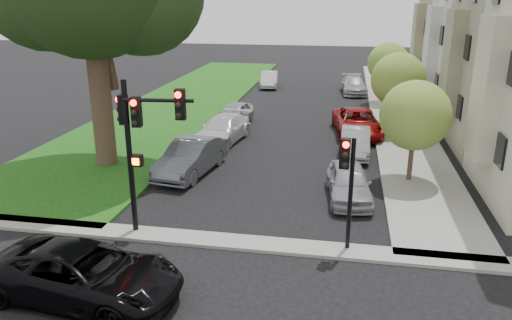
% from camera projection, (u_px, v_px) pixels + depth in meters
% --- Properties ---
extents(ground, '(140.00, 140.00, 0.00)m').
position_uv_depth(ground, '(226.00, 275.00, 14.91)').
color(ground, black).
rests_on(ground, ground).
extents(grass_strip, '(8.00, 44.00, 0.12)m').
position_uv_depth(grass_strip, '(186.00, 101.00, 38.81)').
color(grass_strip, '#14370D').
rests_on(grass_strip, ground).
extents(sidewalk_right, '(3.50, 44.00, 0.12)m').
position_uv_depth(sidewalk_right, '(395.00, 109.00, 36.13)').
color(sidewalk_right, '#9A9996').
rests_on(sidewalk_right, ground).
extents(sidewalk_cross, '(60.00, 1.00, 0.12)m').
position_uv_depth(sidewalk_cross, '(240.00, 242.00, 16.76)').
color(sidewalk_cross, '#9A9996').
rests_on(sidewalk_cross, ground).
extents(house_c, '(7.70, 7.55, 15.97)m').
position_uv_depth(house_c, '(496.00, 11.00, 32.04)').
color(house_c, silver).
rests_on(house_c, ground).
extents(house_d, '(7.70, 7.55, 15.97)m').
position_uv_depth(house_d, '(471.00, 8.00, 39.04)').
color(house_d, gray).
rests_on(house_d, ground).
extents(small_tree_a, '(3.04, 3.04, 4.56)m').
position_uv_depth(small_tree_a, '(415.00, 116.00, 21.39)').
color(small_tree_a, brown).
rests_on(small_tree_a, ground).
extents(small_tree_b, '(3.20, 3.20, 4.79)m').
position_uv_depth(small_tree_b, '(398.00, 80.00, 29.33)').
color(small_tree_b, brown).
rests_on(small_tree_b, ground).
extents(small_tree_c, '(3.07, 3.07, 4.61)m').
position_uv_depth(small_tree_c, '(388.00, 63.00, 37.15)').
color(small_tree_c, brown).
rests_on(small_tree_c, ground).
extents(traffic_signal_main, '(2.64, 0.69, 5.40)m').
position_uv_depth(traffic_signal_main, '(140.00, 131.00, 16.39)').
color(traffic_signal_main, black).
rests_on(traffic_signal_main, ground).
extents(traffic_signal_secondary, '(0.50, 0.40, 3.84)m').
position_uv_depth(traffic_signal_secondary, '(348.00, 174.00, 15.52)').
color(traffic_signal_secondary, black).
rests_on(traffic_signal_secondary, ground).
extents(car_cross_near, '(5.75, 3.18, 1.52)m').
position_uv_depth(car_cross_near, '(84.00, 273.00, 13.59)').
color(car_cross_near, black).
rests_on(car_cross_near, ground).
extents(car_parked_0, '(2.10, 4.29, 1.41)m').
position_uv_depth(car_parked_0, '(349.00, 183.00, 20.27)').
color(car_parked_0, '#999BA0').
rests_on(car_parked_0, ground).
extents(car_parked_1, '(1.54, 4.20, 1.38)m').
position_uv_depth(car_parked_1, '(355.00, 142.00, 25.90)').
color(car_parked_1, '#999BA0').
rests_on(car_parked_1, ground).
extents(car_parked_2, '(3.24, 5.73, 1.51)m').
position_uv_depth(car_parked_2, '(357.00, 122.00, 29.56)').
color(car_parked_2, maroon).
rests_on(car_parked_2, ground).
extents(car_parked_4, '(2.40, 4.96, 1.39)m').
position_uv_depth(car_parked_4, '(354.00, 85.00, 41.78)').
color(car_parked_4, '#999BA0').
rests_on(car_parked_4, ground).
extents(car_parked_5, '(2.42, 5.09, 1.61)m').
position_uv_depth(car_parked_5, '(191.00, 157.00, 23.07)').
color(car_parked_5, '#3F4247').
rests_on(car_parked_5, ground).
extents(car_parked_6, '(2.76, 5.25, 1.45)m').
position_uv_depth(car_parked_6, '(223.00, 129.00, 28.11)').
color(car_parked_6, silver).
rests_on(car_parked_6, ground).
extents(car_parked_7, '(2.15, 4.38, 1.44)m').
position_uv_depth(car_parked_7, '(234.00, 114.00, 31.72)').
color(car_parked_7, '#999BA0').
rests_on(car_parked_7, ground).
extents(car_parked_9, '(1.89, 4.28, 1.37)m').
position_uv_depth(car_parked_9, '(269.00, 79.00, 44.71)').
color(car_parked_9, silver).
rests_on(car_parked_9, ground).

